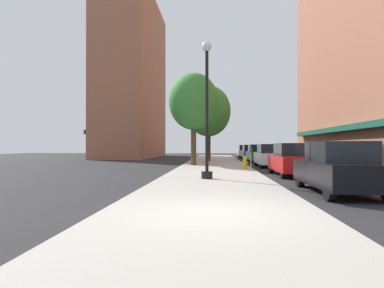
{
  "coord_description": "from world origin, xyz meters",
  "views": [
    {
      "loc": [
        0.09,
        -6.87,
        1.51
      ],
      "look_at": [
        -1.58,
        16.52,
        1.66
      ],
      "focal_mm": 30.82,
      "sensor_mm": 36.0,
      "label": 1
    }
  ],
  "objects_px": {
    "fire_hydrant": "(245,162)",
    "car_black": "(338,168)",
    "lamppost": "(207,107)",
    "car_green": "(258,154)",
    "car_red": "(293,160)",
    "tree_near": "(208,111)",
    "car_white": "(270,156)",
    "car_silver": "(245,151)",
    "parking_meter_near": "(251,156)",
    "tree_mid": "(194,102)",
    "car_blue": "(250,152)"
  },
  "relations": [
    {
      "from": "fire_hydrant",
      "to": "car_black",
      "type": "distance_m",
      "value": 9.73
    },
    {
      "from": "lamppost",
      "to": "car_green",
      "type": "relative_size",
      "value": 1.37
    },
    {
      "from": "car_red",
      "to": "tree_near",
      "type": "bearing_deg",
      "value": 109.81
    },
    {
      "from": "car_white",
      "to": "fire_hydrant",
      "type": "bearing_deg",
      "value": -120.95
    },
    {
      "from": "car_red",
      "to": "fire_hydrant",
      "type": "bearing_deg",
      "value": 124.11
    },
    {
      "from": "car_black",
      "to": "car_green",
      "type": "distance_m",
      "value": 20.2
    },
    {
      "from": "fire_hydrant",
      "to": "car_white",
      "type": "xyz_separation_m",
      "value": [
        2.11,
        3.75,
        0.29
      ]
    },
    {
      "from": "car_silver",
      "to": "car_white",
      "type": "bearing_deg",
      "value": -89.55
    },
    {
      "from": "lamppost",
      "to": "parking_meter_near",
      "type": "height_order",
      "value": "lamppost"
    },
    {
      "from": "tree_near",
      "to": "lamppost",
      "type": "bearing_deg",
      "value": -89.0
    },
    {
      "from": "parking_meter_near",
      "to": "tree_near",
      "type": "height_order",
      "value": "tree_near"
    },
    {
      "from": "fire_hydrant",
      "to": "tree_mid",
      "type": "distance_m",
      "value": 6.66
    },
    {
      "from": "car_red",
      "to": "car_blue",
      "type": "relative_size",
      "value": 1.0
    },
    {
      "from": "parking_meter_near",
      "to": "car_white",
      "type": "distance_m",
      "value": 6.0
    },
    {
      "from": "tree_mid",
      "to": "car_green",
      "type": "xyz_separation_m",
      "value": [
        5.52,
        6.89,
        -3.97
      ]
    },
    {
      "from": "fire_hydrant",
      "to": "parking_meter_near",
      "type": "bearing_deg",
      "value": -85.3
    },
    {
      "from": "parking_meter_near",
      "to": "car_silver",
      "type": "relative_size",
      "value": 0.3
    },
    {
      "from": "car_white",
      "to": "parking_meter_near",
      "type": "bearing_deg",
      "value": -110.57
    },
    {
      "from": "car_red",
      "to": "car_white",
      "type": "relative_size",
      "value": 1.0
    },
    {
      "from": "car_green",
      "to": "car_silver",
      "type": "distance_m",
      "value": 13.0
    },
    {
      "from": "tree_near",
      "to": "car_black",
      "type": "relative_size",
      "value": 1.64
    },
    {
      "from": "car_red",
      "to": "car_green",
      "type": "height_order",
      "value": "same"
    },
    {
      "from": "car_black",
      "to": "car_white",
      "type": "bearing_deg",
      "value": 90.48
    },
    {
      "from": "fire_hydrant",
      "to": "lamppost",
      "type": "bearing_deg",
      "value": -109.26
    },
    {
      "from": "car_silver",
      "to": "car_blue",
      "type": "bearing_deg",
      "value": -89.55
    },
    {
      "from": "lamppost",
      "to": "tree_mid",
      "type": "xyz_separation_m",
      "value": [
        -1.24,
        10.02,
        1.58
      ]
    },
    {
      "from": "car_green",
      "to": "car_blue",
      "type": "relative_size",
      "value": 1.0
    },
    {
      "from": "lamppost",
      "to": "fire_hydrant",
      "type": "distance_m",
      "value": 7.1
    },
    {
      "from": "tree_mid",
      "to": "fire_hydrant",
      "type": "bearing_deg",
      "value": -48.18
    },
    {
      "from": "tree_near",
      "to": "car_green",
      "type": "relative_size",
      "value": 1.64
    },
    {
      "from": "fire_hydrant",
      "to": "car_blue",
      "type": "height_order",
      "value": "car_blue"
    },
    {
      "from": "tree_near",
      "to": "car_blue",
      "type": "relative_size",
      "value": 1.64
    },
    {
      "from": "car_blue",
      "to": "parking_meter_near",
      "type": "bearing_deg",
      "value": -95.63
    },
    {
      "from": "car_red",
      "to": "car_green",
      "type": "distance_m",
      "value": 13.97
    },
    {
      "from": "tree_near",
      "to": "car_white",
      "type": "xyz_separation_m",
      "value": [
        4.57,
        -6.62,
        -3.96
      ]
    },
    {
      "from": "lamppost",
      "to": "tree_near",
      "type": "relative_size",
      "value": 0.84
    },
    {
      "from": "parking_meter_near",
      "to": "fire_hydrant",
      "type": "bearing_deg",
      "value": 94.7
    },
    {
      "from": "fire_hydrant",
      "to": "car_black",
      "type": "bearing_deg",
      "value": -77.48
    },
    {
      "from": "car_red",
      "to": "car_white",
      "type": "height_order",
      "value": "same"
    },
    {
      "from": "lamppost",
      "to": "car_black",
      "type": "bearing_deg",
      "value": -37.5
    },
    {
      "from": "fire_hydrant",
      "to": "tree_mid",
      "type": "relative_size",
      "value": 0.12
    },
    {
      "from": "tree_mid",
      "to": "car_white",
      "type": "xyz_separation_m",
      "value": [
        5.52,
        -0.07,
        -3.97
      ]
    },
    {
      "from": "tree_mid",
      "to": "car_black",
      "type": "distance_m",
      "value": 14.94
    },
    {
      "from": "car_white",
      "to": "car_silver",
      "type": "relative_size",
      "value": 1.0
    },
    {
      "from": "car_white",
      "to": "car_green",
      "type": "relative_size",
      "value": 1.0
    },
    {
      "from": "tree_near",
      "to": "car_silver",
      "type": "distance_m",
      "value": 14.65
    },
    {
      "from": "fire_hydrant",
      "to": "car_blue",
      "type": "relative_size",
      "value": 0.18
    },
    {
      "from": "car_silver",
      "to": "parking_meter_near",
      "type": "bearing_deg",
      "value": -93.9
    },
    {
      "from": "car_black",
      "to": "car_silver",
      "type": "relative_size",
      "value": 1.0
    },
    {
      "from": "car_silver",
      "to": "car_black",
      "type": "bearing_deg",
      "value": -89.55
    }
  ]
}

